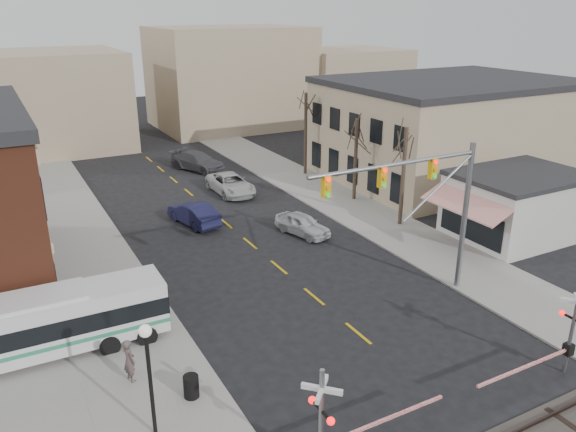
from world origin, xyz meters
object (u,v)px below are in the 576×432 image
object	(u,v)px
trash_bin	(191,386)
car_c	(231,184)
rr_crossing_west	(332,420)
car_b	(194,214)
rr_crossing_east	(565,334)
car_a	(303,224)
traffic_signal_mast	(428,194)
transit_bus	(36,326)
pedestrian_near	(129,360)
car_d	(198,161)
pedestrian_far	(90,332)
street_lamp	(148,358)

from	to	relation	value
trash_bin	car_c	xyz separation A→B (m)	(11.33, 22.96, 0.19)
rr_crossing_west	car_b	world-z (taller)	rr_crossing_west
rr_crossing_east	car_a	xyz separation A→B (m)	(-1.68, 18.26, -1.26)
trash_bin	car_c	world-z (taller)	car_c
rr_crossing_west	trash_bin	distance (m)	6.35
traffic_signal_mast	transit_bus	bearing A→B (deg)	168.35
car_a	pedestrian_near	size ratio (longest dim) A/B	2.22
transit_bus	car_d	size ratio (longest dim) A/B	1.90
car_c	rr_crossing_east	bearing A→B (deg)	-85.40
trash_bin	car_a	distance (m)	17.44
rr_crossing_east	rr_crossing_west	bearing A→B (deg)	178.92
transit_bus	car_a	distance (m)	18.29
trash_bin	pedestrian_far	distance (m)	5.92
transit_bus	rr_crossing_east	bearing A→B (deg)	-31.47
rr_crossing_west	rr_crossing_east	distance (m)	10.92
street_lamp	trash_bin	distance (m)	3.48
street_lamp	trash_bin	bearing A→B (deg)	36.04
transit_bus	car_c	world-z (taller)	transit_bus
rr_crossing_west	car_c	size ratio (longest dim) A/B	1.01
rr_crossing_west	trash_bin	xyz separation A→B (m)	(-2.87, 5.50, -1.39)
car_c	car_d	bearing A→B (deg)	89.53
car_c	pedestrian_near	xyz separation A→B (m)	(-13.14, -20.81, 0.28)
rr_crossing_west	street_lamp	world-z (taller)	street_lamp
car_c	car_b	bearing A→B (deg)	-133.96
rr_crossing_west	pedestrian_far	xyz separation A→B (m)	(-5.64, 10.71, -1.01)
car_b	car_c	size ratio (longest dim) A/B	0.85
rr_crossing_east	car_a	size ratio (longest dim) A/B	1.35
transit_bus	car_b	xyz separation A→B (m)	(11.20, 12.07, -0.82)
transit_bus	car_b	world-z (taller)	transit_bus
trash_bin	pedestrian_near	xyz separation A→B (m)	(-1.81, 2.15, 0.47)
car_c	car_d	size ratio (longest dim) A/B	0.97
traffic_signal_mast	rr_crossing_east	size ratio (longest dim) A/B	1.71
car_d	pedestrian_near	world-z (taller)	pedestrian_near
transit_bus	rr_crossing_west	world-z (taller)	rr_crossing_west
street_lamp	car_a	size ratio (longest dim) A/B	1.06
street_lamp	car_b	distance (m)	20.88
rr_crossing_west	pedestrian_near	size ratio (longest dim) A/B	3.01
pedestrian_near	pedestrian_far	distance (m)	3.22
rr_crossing_west	pedestrian_near	bearing A→B (deg)	121.45
pedestrian_near	traffic_signal_mast	bearing A→B (deg)	-106.18
car_a	pedestrian_far	xyz separation A→B (m)	(-14.87, -7.34, 0.25)
car_c	pedestrian_far	distance (m)	22.67
rr_crossing_west	car_c	distance (m)	29.71
trash_bin	pedestrian_far	world-z (taller)	pedestrian_far
traffic_signal_mast	rr_crossing_east	world-z (taller)	traffic_signal_mast
traffic_signal_mast	street_lamp	bearing A→B (deg)	-167.39
transit_bus	trash_bin	bearing A→B (deg)	-49.65
rr_crossing_east	street_lamp	size ratio (longest dim) A/B	1.27
traffic_signal_mast	pedestrian_far	bearing A→B (deg)	168.51
rr_crossing_east	pedestrian_far	bearing A→B (deg)	146.59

